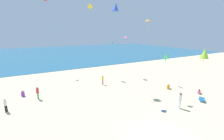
% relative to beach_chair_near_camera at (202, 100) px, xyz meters
% --- Properties ---
extents(ground_plane, '(120.00, 120.00, 0.00)m').
position_rel_beach_chair_near_camera_xyz_m(ground_plane, '(-8.85, 7.71, -0.27)').
color(ground_plane, beige).
extents(ocean_water, '(120.00, 60.00, 0.05)m').
position_rel_beach_chair_near_camera_xyz_m(ocean_water, '(-8.85, 52.49, -0.25)').
color(ocean_water, '#236084').
rests_on(ocean_water, ground_plane).
extents(beach_chair_near_camera, '(0.74, 0.65, 0.60)m').
position_rel_beach_chair_near_camera_xyz_m(beach_chair_near_camera, '(0.00, 0.00, 0.00)').
color(beach_chair_near_camera, '#2370B2').
rests_on(beach_chair_near_camera, ground_plane).
extents(cooler_box, '(0.63, 0.56, 0.26)m').
position_rel_beach_chair_near_camera_xyz_m(cooler_box, '(-5.37, 0.66, -0.14)').
color(cooler_box, '#2D56B7').
rests_on(cooler_box, ground_plane).
extents(person_1, '(0.32, 0.32, 1.41)m').
position_rel_beach_chair_near_camera_xyz_m(person_1, '(-7.26, 10.66, 0.54)').
color(person_1, '#D8599E').
rests_on(person_1, ground_plane).
extents(person_2, '(0.56, 0.35, 0.68)m').
position_rel_beach_chair_near_camera_xyz_m(person_2, '(1.92, 1.51, -0.02)').
color(person_2, '#D8599E').
rests_on(person_2, ground_plane).
extents(person_3, '(0.37, 0.37, 1.54)m').
position_rel_beach_chair_near_camera_xyz_m(person_3, '(-16.06, 9.72, 0.62)').
color(person_3, green).
rests_on(person_3, ground_plane).
extents(person_5, '(0.70, 0.53, 0.78)m').
position_rel_beach_chair_near_camera_xyz_m(person_5, '(-0.07, 4.64, 0.01)').
color(person_5, orange).
rests_on(person_5, ground_plane).
extents(person_6, '(0.47, 0.47, 1.71)m').
position_rel_beach_chair_near_camera_xyz_m(person_6, '(-3.56, 0.24, 0.72)').
color(person_6, white).
rests_on(person_6, ground_plane).
extents(person_7, '(0.42, 0.67, 0.80)m').
position_rel_beach_chair_near_camera_xyz_m(person_7, '(-17.64, 11.59, 0.02)').
color(person_7, purple).
rests_on(person_7, ground_plane).
extents(person_8, '(0.39, 0.39, 1.38)m').
position_rel_beach_chair_near_camera_xyz_m(person_8, '(-19.01, 8.00, 0.52)').
color(person_8, black).
rests_on(person_8, ground_plane).
extents(kite_orange, '(0.67, 0.66, 1.28)m').
position_rel_beach_chair_near_camera_xyz_m(kite_orange, '(-4.06, 5.02, 8.67)').
color(kite_orange, orange).
extents(kite_blue, '(1.08, 0.98, 1.41)m').
position_rel_beach_chair_near_camera_xyz_m(kite_blue, '(-6.27, 8.64, 10.43)').
color(kite_blue, blue).
extents(kite_teal, '(0.71, 0.81, 1.14)m').
position_rel_beach_chair_near_camera_xyz_m(kite_teal, '(3.79, 27.50, 4.83)').
color(kite_teal, '#1EADAD').
extents(kite_green, '(0.20, 0.93, 1.79)m').
position_rel_beach_chair_near_camera_xyz_m(kite_green, '(1.09, 6.60, 3.77)').
color(kite_green, green).
extents(kite_red, '(0.66, 0.57, 1.44)m').
position_rel_beach_chair_near_camera_xyz_m(kite_red, '(-12.77, 22.25, 12.99)').
color(kite_red, red).
extents(kite_yellow, '(0.75, 0.75, 1.74)m').
position_rel_beach_chair_near_camera_xyz_m(kite_yellow, '(-6.37, 17.07, 11.60)').
color(kite_yellow, yellow).
extents(kite_lime, '(0.97, 0.97, 1.70)m').
position_rel_beach_chair_near_camera_xyz_m(kite_lime, '(-2.41, -0.89, 5.44)').
color(kite_lime, '#99DB33').
extents(kite_magenta, '(0.62, 0.80, 1.79)m').
position_rel_beach_chair_near_camera_xyz_m(kite_magenta, '(-1.57, 13.25, 6.61)').
color(kite_magenta, '#DB3DA8').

